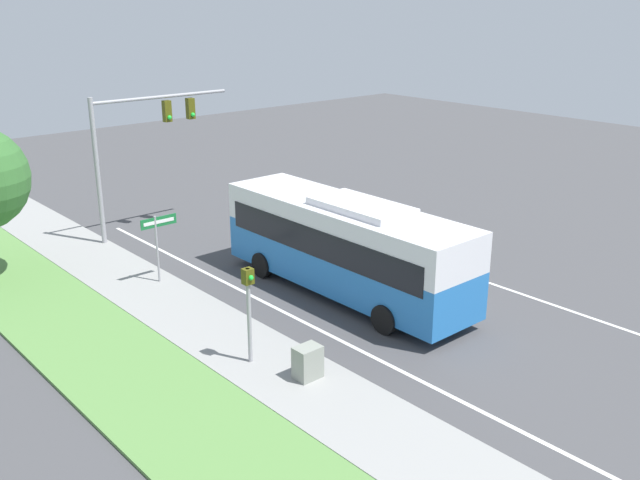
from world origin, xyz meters
TOP-DOWN VIEW (x-y plane):
  - ground_plane at (0.00, 0.00)m, footprint 80.00×80.00m
  - sidewalk at (-6.20, 0.00)m, footprint 2.80×80.00m
  - grass_verge at (-9.40, 0.00)m, footprint 3.60×80.00m
  - lane_divider_near at (-3.60, 0.00)m, footprint 0.14×30.00m
  - lane_divider_far at (3.60, 0.00)m, footprint 0.14×30.00m
  - bus at (-0.99, 2.82)m, footprint 2.77×10.10m
  - signal_gantry at (-3.08, 13.17)m, footprint 6.39×0.41m
  - pedestrian_signal at (-6.53, 0.79)m, footprint 0.28×0.34m
  - street_sign at (-5.40, 7.83)m, footprint 1.40×0.08m
  - utility_cabinet at (-5.91, -0.95)m, footprint 0.72×0.53m

SIDE VIEW (x-z plane):
  - ground_plane at x=0.00m, z-range 0.00..0.00m
  - lane_divider_near at x=-3.60m, z-range 0.00..0.01m
  - lane_divider_far at x=3.60m, z-range 0.00..0.01m
  - grass_verge at x=-9.40m, z-range 0.00..0.10m
  - sidewalk at x=-6.20m, z-range 0.00..0.12m
  - utility_cabinet at x=-5.91m, z-range 0.12..1.03m
  - street_sign at x=-5.40m, z-range 0.53..3.11m
  - bus at x=-0.99m, z-range 0.16..3.61m
  - pedestrian_signal at x=-6.53m, z-range 0.54..3.46m
  - signal_gantry at x=-3.08m, z-range 1.34..7.48m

